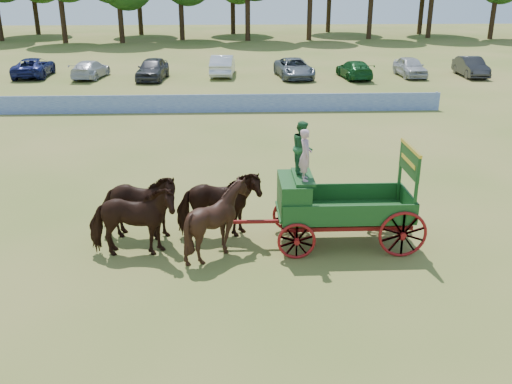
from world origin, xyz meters
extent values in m
plane|color=olive|center=(0.00, 0.00, 0.00)|extent=(160.00, 160.00, 0.00)
imported|color=black|center=(-3.11, -0.07, 1.06)|extent=(2.55, 1.22, 2.13)
imported|color=black|center=(-3.11, 1.03, 1.06)|extent=(2.66, 1.51, 2.13)
imported|color=black|center=(-0.71, -0.07, 1.07)|extent=(1.99, 1.79, 2.13)
imported|color=black|center=(-0.71, 1.03, 1.06)|extent=(2.61, 1.36, 2.13)
cube|color=maroon|center=(1.49, 0.48, 0.60)|extent=(0.12, 2.00, 0.12)
cube|color=maroon|center=(4.49, 0.48, 0.60)|extent=(0.12, 2.00, 0.12)
cube|color=maroon|center=(2.99, -0.07, 0.72)|extent=(3.80, 0.10, 0.12)
cube|color=maroon|center=(2.99, 1.03, 0.72)|extent=(3.80, 0.10, 0.12)
cube|color=maroon|center=(0.59, 0.48, 0.75)|extent=(2.80, 0.09, 0.09)
cube|color=#1D541C|center=(2.99, 0.48, 1.00)|extent=(3.80, 1.80, 0.10)
cube|color=#1D541C|center=(2.99, -0.40, 1.30)|extent=(3.80, 0.06, 0.55)
cube|color=#1D541C|center=(2.99, 1.36, 1.30)|extent=(3.80, 0.06, 0.55)
cube|color=#1D541C|center=(4.87, 0.48, 1.30)|extent=(0.06, 1.80, 0.55)
cube|color=#1D541C|center=(1.49, 0.48, 1.55)|extent=(0.85, 1.70, 1.05)
cube|color=#1D541C|center=(1.74, 0.48, 2.12)|extent=(0.55, 1.50, 0.08)
cube|color=#1D541C|center=(1.11, 0.48, 1.35)|extent=(0.10, 1.60, 0.65)
cube|color=#1D541C|center=(1.29, 0.48, 1.05)|extent=(0.55, 1.60, 0.06)
cube|color=#1D541C|center=(4.79, -0.32, 1.95)|extent=(0.08, 0.08, 1.80)
cube|color=#1D541C|center=(4.79, 1.28, 1.95)|extent=(0.08, 0.08, 1.80)
cube|color=#1D541C|center=(4.79, 0.48, 2.55)|extent=(0.07, 1.75, 0.75)
cube|color=gold|center=(4.79, 0.48, 2.95)|extent=(0.08, 1.80, 0.09)
cube|color=gold|center=(4.75, 0.48, 2.55)|extent=(0.02, 1.30, 0.12)
torus|color=maroon|center=(1.49, -0.47, 0.55)|extent=(1.09, 0.09, 1.09)
torus|color=maroon|center=(1.49, 1.43, 0.55)|extent=(1.09, 0.09, 1.09)
torus|color=maroon|center=(4.49, -0.47, 0.70)|extent=(1.39, 0.09, 1.39)
torus|color=maroon|center=(4.49, 1.43, 0.70)|extent=(1.39, 0.09, 1.39)
imported|color=#C899A6|center=(1.74, 0.13, 2.89)|extent=(0.35, 0.53, 1.46)
imported|color=#235D30|center=(1.74, 0.83, 2.92)|extent=(0.57, 0.73, 1.51)
cube|color=#1B3995|center=(-1.00, 18.00, 0.53)|extent=(26.00, 0.08, 1.05)
imported|color=navy|center=(-15.72, 31.10, 0.73)|extent=(2.71, 5.39, 1.46)
imported|color=silver|center=(-11.14, 30.19, 0.68)|extent=(2.49, 4.88, 1.36)
imported|color=#333338|center=(-6.24, 29.28, 0.82)|extent=(2.34, 4.95, 1.64)
imported|color=silver|center=(-0.93, 30.95, 0.81)|extent=(2.02, 5.02, 1.62)
imported|color=slate|center=(4.63, 29.68, 0.74)|extent=(3.01, 5.54, 1.47)
imported|color=#144C1E|center=(9.24, 29.20, 0.68)|extent=(2.37, 4.85, 1.36)
imported|color=#B2B2B7|center=(13.78, 29.84, 0.75)|extent=(1.90, 4.46, 1.50)
imported|color=#262628|center=(18.57, 29.66, 0.75)|extent=(1.73, 4.58, 1.49)
cylinder|color=#382314|center=(-19.62, 54.81, 2.58)|extent=(0.60, 0.60, 5.17)
cylinder|color=#382314|center=(-12.97, 54.66, 2.36)|extent=(0.60, 0.60, 4.72)
cylinder|color=#382314|center=(-6.18, 57.73, 2.44)|extent=(0.60, 0.60, 4.89)
cylinder|color=#382314|center=(1.83, 56.28, 2.75)|extent=(0.60, 0.60, 5.49)
cylinder|color=#382314|center=(9.33, 56.65, 2.68)|extent=(0.60, 0.60, 5.35)
cylinder|color=#382314|center=(16.95, 57.72, 2.74)|extent=(0.60, 0.60, 5.48)
cylinder|color=#382314|center=(24.72, 58.51, 2.62)|extent=(0.60, 0.60, 5.24)
cylinder|color=#382314|center=(32.05, 57.00, 2.37)|extent=(0.60, 0.60, 4.74)
cylinder|color=#382314|center=(-25.94, 65.09, 2.50)|extent=(0.60, 0.60, 5.01)
cylinder|color=#382314|center=(-12.14, 64.24, 2.65)|extent=(0.60, 0.60, 5.30)
cylinder|color=#382314|center=(0.11, 64.77, 2.32)|extent=(0.60, 0.60, 4.65)
cylinder|color=#382314|center=(13.32, 66.83, 3.01)|extent=(0.60, 0.60, 6.03)
cylinder|color=#382314|center=(25.09, 63.26, 2.67)|extent=(0.60, 0.60, 5.33)
camera|label=1|loc=(-0.28, -14.82, 7.55)|focal=40.00mm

